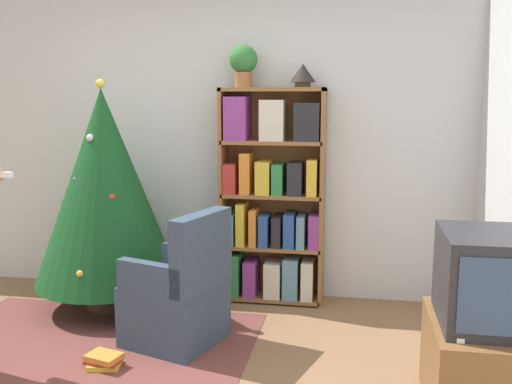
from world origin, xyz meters
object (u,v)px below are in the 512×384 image
Objects in this scene: potted_plant at (244,63)px; armchair at (179,297)px; bookshelf at (272,198)px; table_lamp at (303,74)px; television at (486,279)px; christmas_tree at (105,187)px.

armchair is at bearing -105.67° from potted_plant.
potted_plant is at bearing 178.51° from bookshelf.
armchair is at bearing -117.90° from bookshelf.
potted_plant is 0.47m from table_lamp.
potted_plant reaches higher than table_lamp.
bookshelf reaches higher than television.
christmas_tree reaches higher than armchair.
potted_plant is at bearing -177.46° from armchair.
christmas_tree is 8.97× the size of table_lamp.
christmas_tree is at bearing 155.74° from television.
christmas_tree is 1.15m from armchair.
table_lamp is at bearing 14.07° from christmas_tree.
potted_plant reaches higher than christmas_tree.
television is at bearing -44.72° from potted_plant.
bookshelf is at bearing -1.49° from potted_plant.
potted_plant is (-1.55, 1.54, 1.17)m from television.
bookshelf is 3.08× the size of television.
bookshelf is 1.18m from armchair.
bookshelf is 2.02m from television.
christmas_tree is at bearing -165.93° from table_lamp.
christmas_tree is (-1.26, -0.37, 0.11)m from bookshelf.
armchair is at bearing -127.86° from table_lamp.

